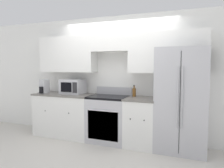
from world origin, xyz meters
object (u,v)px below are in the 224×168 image
Objects in this scene: oven_range at (109,118)px; bottle at (134,92)px; refrigerator at (182,100)px; microwave at (73,86)px.

bottle is (0.49, 0.15, 0.55)m from oven_range.
microwave is at bearing 179.98° from refrigerator.
oven_range is 1.09m from microwave.
microwave is 2.12× the size of bottle.
refrigerator reaches higher than bottle.
refrigerator is (1.41, 0.07, 0.46)m from oven_range.
refrigerator reaches higher than oven_range.
oven_range is 2.26× the size of microwave.
refrigerator is at bearing 2.97° from oven_range.
refrigerator is 2.32m from microwave.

